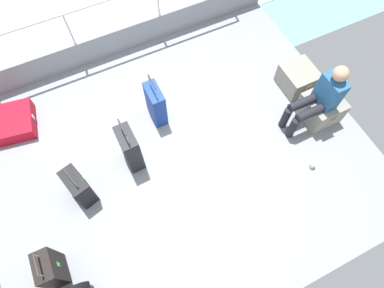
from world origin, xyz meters
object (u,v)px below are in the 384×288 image
object	(u,v)px
suitcase_1	(156,104)
cargo_crate_0	(298,78)
suitcase_4	(51,269)
passenger_seated	(320,98)
suitcase_3	(12,123)
suitcase_0	(130,149)
cargo_crate_1	(321,108)
suitcase_2	(79,187)
paper_cup	(312,165)

from	to	relation	value
suitcase_1	cargo_crate_0	bearing A→B (deg)	78.98
cargo_crate_0	suitcase_4	bearing A→B (deg)	-75.26
passenger_seated	suitcase_1	xyz separation A→B (m)	(-1.04, -1.95, -0.27)
cargo_crate_0	suitcase_1	world-z (taller)	suitcase_1
suitcase_3	suitcase_4	bearing A→B (deg)	0.97
suitcase_0	suitcase_1	size ratio (longest dim) A/B	1.11
cargo_crate_0	suitcase_4	world-z (taller)	suitcase_4
cargo_crate_0	suitcase_3	xyz separation A→B (m)	(-1.17, -4.12, -0.07)
cargo_crate_1	suitcase_2	world-z (taller)	suitcase_2
cargo_crate_0	paper_cup	world-z (taller)	cargo_crate_0
cargo_crate_1	suitcase_1	world-z (taller)	suitcase_1
suitcase_0	suitcase_3	size ratio (longest dim) A/B	1.34
suitcase_0	suitcase_3	xyz separation A→B (m)	(-1.27, -1.38, -0.25)
suitcase_2	suitcase_3	bearing A→B (deg)	-157.24
passenger_seated	suitcase_1	world-z (taller)	passenger_seated
cargo_crate_1	paper_cup	world-z (taller)	cargo_crate_1
passenger_seated	suitcase_3	distance (m)	4.32
suitcase_3	cargo_crate_1	bearing A→B (deg)	66.36
cargo_crate_1	paper_cup	distance (m)	0.86
cargo_crate_1	passenger_seated	xyz separation A→B (m)	(0.00, -0.19, 0.38)
cargo_crate_1	suitcase_3	size ratio (longest dim) A/B	0.78
suitcase_0	suitcase_2	distance (m)	0.80
suitcase_1	paper_cup	size ratio (longest dim) A/B	8.33
suitcase_2	suitcase_4	size ratio (longest dim) A/B	0.87
cargo_crate_0	passenger_seated	size ratio (longest dim) A/B	0.48
passenger_seated	suitcase_0	world-z (taller)	passenger_seated
cargo_crate_0	suitcase_2	world-z (taller)	suitcase_2
cargo_crate_0	suitcase_4	xyz separation A→B (m)	(1.07, -4.08, 0.11)
cargo_crate_0	suitcase_0	size ratio (longest dim) A/B	0.57
suitcase_4	paper_cup	bearing A→B (deg)	86.92
suitcase_4	suitcase_3	bearing A→B (deg)	-179.03
suitcase_2	suitcase_1	bearing A→B (deg)	116.88
passenger_seated	suitcase_4	world-z (taller)	passenger_seated
suitcase_0	suitcase_1	distance (m)	0.78
passenger_seated	suitcase_2	world-z (taller)	passenger_seated
suitcase_2	suitcase_3	world-z (taller)	suitcase_2
suitcase_3	suitcase_2	bearing A→B (deg)	22.76
suitcase_0	suitcase_4	size ratio (longest dim) A/B	1.31
suitcase_3	paper_cup	xyz separation A→B (m)	(2.44, 3.54, -0.06)
suitcase_1	suitcase_3	world-z (taller)	suitcase_1
cargo_crate_1	suitcase_4	size ratio (longest dim) A/B	0.76
suitcase_0	paper_cup	xyz separation A→B (m)	(1.17, 2.17, -0.31)
suitcase_0	suitcase_4	world-z (taller)	suitcase_0
cargo_crate_0	suitcase_2	bearing A→B (deg)	-85.71
suitcase_2	suitcase_3	size ratio (longest dim) A/B	0.89
suitcase_1	suitcase_3	bearing A→B (deg)	-111.08
suitcase_1	paper_cup	distance (m)	2.33
cargo_crate_0	suitcase_0	bearing A→B (deg)	-88.05
suitcase_1	suitcase_2	size ratio (longest dim) A/B	1.36
suitcase_1	suitcase_4	size ratio (longest dim) A/B	1.18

